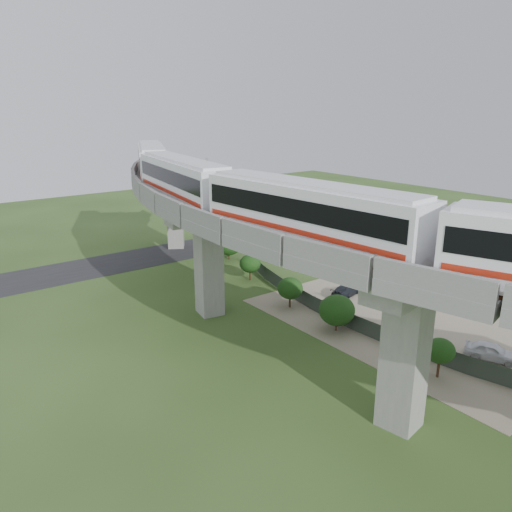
# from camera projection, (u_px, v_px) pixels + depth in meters

# --- Properties ---
(ground) EXTENTS (160.00, 160.00, 0.00)m
(ground) POSITION_uv_depth(u_px,v_px,m) (275.00, 360.00, 36.96)
(ground) COLOR #2E471C
(ground) RESTS_ON ground
(dirt_lot) EXTENTS (18.00, 26.00, 0.04)m
(dirt_lot) POSITION_uv_depth(u_px,v_px,m) (413.00, 321.00, 43.55)
(dirt_lot) COLOR gray
(dirt_lot) RESTS_ON ground
(asphalt_road) EXTENTS (60.00, 8.00, 0.03)m
(asphalt_road) POSITION_uv_depth(u_px,v_px,m) (116.00, 263.00, 59.79)
(asphalt_road) COLOR #232326
(asphalt_road) RESTS_ON ground
(viaduct) EXTENTS (19.58, 73.98, 11.40)m
(viaduct) POSITION_uv_depth(u_px,v_px,m) (317.00, 234.00, 36.56)
(viaduct) COLOR #99968E
(viaduct) RESTS_ON ground
(metro_train) EXTENTS (11.40, 61.31, 3.64)m
(metro_train) POSITION_uv_depth(u_px,v_px,m) (265.00, 192.00, 34.91)
(metro_train) COLOR white
(metro_train) RESTS_ON ground
(fence) EXTENTS (3.87, 38.73, 1.50)m
(fence) POSITION_uv_depth(u_px,v_px,m) (364.00, 318.00, 42.40)
(fence) COLOR #2D382D
(fence) RESTS_ON ground
(tree_0) EXTENTS (3.09, 3.09, 3.19)m
(tree_0) POSITION_uv_depth(u_px,v_px,m) (229.00, 244.00, 60.68)
(tree_0) COLOR #382314
(tree_0) RESTS_ON ground
(tree_1) EXTENTS (2.28, 2.28, 2.84)m
(tree_1) POSITION_uv_depth(u_px,v_px,m) (250.00, 264.00, 53.40)
(tree_1) COLOR #382314
(tree_1) RESTS_ON ground
(tree_2) EXTENTS (2.37, 2.37, 2.93)m
(tree_2) POSITION_uv_depth(u_px,v_px,m) (290.00, 288.00, 46.04)
(tree_2) COLOR #382314
(tree_2) RESTS_ON ground
(tree_3) EXTENTS (3.00, 3.00, 3.15)m
(tree_3) POSITION_uv_depth(u_px,v_px,m) (337.00, 310.00, 41.24)
(tree_3) COLOR #382314
(tree_3) RESTS_ON ground
(tree_4) EXTENTS (2.01, 2.01, 2.92)m
(tree_4) POSITION_uv_depth(u_px,v_px,m) (440.00, 351.00, 34.06)
(tree_4) COLOR #382314
(tree_4) RESTS_ON ground
(car_white) EXTENTS (2.92, 4.12, 1.30)m
(car_white) POSITION_uv_depth(u_px,v_px,m) (492.00, 351.00, 36.84)
(car_white) COLOR white
(car_white) RESTS_ON dirt_lot
(car_red) EXTENTS (3.86, 2.01, 1.21)m
(car_red) POSITION_uv_depth(u_px,v_px,m) (420.00, 295.00, 47.88)
(car_red) COLOR #AB0F20
(car_red) RESTS_ON dirt_lot
(car_dark) EXTENTS (4.23, 2.59, 1.14)m
(car_dark) POSITION_uv_depth(u_px,v_px,m) (346.00, 291.00, 49.15)
(car_dark) COLOR black
(car_dark) RESTS_ON dirt_lot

